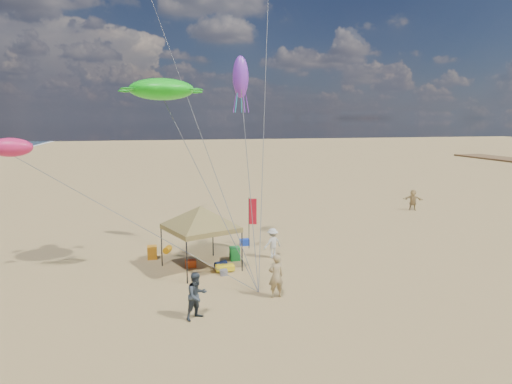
# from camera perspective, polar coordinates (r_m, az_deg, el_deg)

# --- Properties ---
(ground) EXTENTS (280.00, 280.00, 0.00)m
(ground) POSITION_cam_1_polar(r_m,az_deg,el_deg) (19.22, 2.18, -13.31)
(ground) COLOR tan
(ground) RESTS_ON ground
(canopy_tent) EXTENTS (5.61, 5.61, 3.69)m
(canopy_tent) POSITION_cam_1_polar(r_m,az_deg,el_deg) (21.89, -7.19, -2.12)
(canopy_tent) COLOR black
(canopy_tent) RESTS_ON ground
(feather_flag) EXTENTS (0.44, 0.15, 2.99)m
(feather_flag) POSITION_cam_1_polar(r_m,az_deg,el_deg) (25.33, -0.55, -2.93)
(feather_flag) COLOR black
(feather_flag) RESTS_ON ground
(cooler_red) EXTENTS (0.54, 0.38, 0.38)m
(cooler_red) POSITION_cam_1_polar(r_m,az_deg,el_deg) (22.86, -8.42, -9.13)
(cooler_red) COLOR #B7380E
(cooler_red) RESTS_ON ground
(cooler_blue) EXTENTS (0.54, 0.38, 0.38)m
(cooler_blue) POSITION_cam_1_polar(r_m,az_deg,el_deg) (26.38, -1.48, -6.48)
(cooler_blue) COLOR #173ABE
(cooler_blue) RESTS_ON ground
(bag_navy) EXTENTS (0.69, 0.54, 0.36)m
(bag_navy) POSITION_cam_1_polar(r_m,az_deg,el_deg) (22.60, -4.55, -9.30)
(bag_navy) COLOR #0C1538
(bag_navy) RESTS_ON ground
(bag_orange) EXTENTS (0.54, 0.69, 0.36)m
(bag_orange) POSITION_cam_1_polar(r_m,az_deg,el_deg) (25.50, -11.34, -7.26)
(bag_orange) COLOR #C87D0B
(bag_orange) RESTS_ON ground
(chair_green) EXTENTS (0.50, 0.50, 0.70)m
(chair_green) POSITION_cam_1_polar(r_m,az_deg,el_deg) (23.74, -2.74, -7.92)
(chair_green) COLOR #17822E
(chair_green) RESTS_ON ground
(chair_yellow) EXTENTS (0.50, 0.50, 0.70)m
(chair_yellow) POSITION_cam_1_polar(r_m,az_deg,el_deg) (24.54, -13.23, -7.58)
(chair_yellow) COLOR orange
(chair_yellow) RESTS_ON ground
(crate_grey) EXTENTS (0.34, 0.30, 0.28)m
(crate_grey) POSITION_cam_1_polar(r_m,az_deg,el_deg) (21.63, -4.18, -10.28)
(crate_grey) COLOR slate
(crate_grey) RESTS_ON ground
(beach_cart) EXTENTS (0.90, 0.50, 0.24)m
(beach_cart) POSITION_cam_1_polar(r_m,az_deg,el_deg) (22.07, -4.02, -9.70)
(beach_cart) COLOR yellow
(beach_cart) RESTS_ON ground
(person_near_a) EXTENTS (0.73, 0.52, 1.87)m
(person_near_a) POSITION_cam_1_polar(r_m,az_deg,el_deg) (18.83, 2.58, -10.75)
(person_near_a) COLOR tan
(person_near_a) RESTS_ON ground
(person_near_b) EXTENTS (1.10, 1.04, 1.80)m
(person_near_b) POSITION_cam_1_polar(r_m,az_deg,el_deg) (17.10, -7.63, -13.10)
(person_near_b) COLOR #313B43
(person_near_b) RESTS_ON ground
(person_near_c) EXTENTS (1.18, 0.90, 1.62)m
(person_near_c) POSITION_cam_1_polar(r_m,az_deg,el_deg) (23.99, 2.14, -6.58)
(person_near_c) COLOR silver
(person_near_c) RESTS_ON ground
(person_far_c) EXTENTS (1.63, 1.27, 1.72)m
(person_far_c) POSITION_cam_1_polar(r_m,az_deg,el_deg) (38.43, 19.56, -0.94)
(person_far_c) COLOR tan
(person_far_c) RESTS_ON ground
(turtle_kite) EXTENTS (3.64, 3.31, 0.99)m
(turtle_kite) POSITION_cam_1_polar(r_m,az_deg,el_deg) (21.34, -12.06, 12.81)
(turtle_kite) COLOR #19E11C
(turtle_kite) RESTS_ON ground
(fish_kite) EXTENTS (2.06, 1.36, 0.84)m
(fish_kite) POSITION_cam_1_polar(r_m,az_deg,el_deg) (22.53, -29.10, 5.04)
(fish_kite) COLOR #E3225E
(fish_kite) RESTS_ON ground
(squid_kite) EXTENTS (1.13, 1.13, 2.30)m
(squid_kite) POSITION_cam_1_polar(r_m,az_deg,el_deg) (25.32, -2.00, 14.59)
(squid_kite) COLOR #8E38DB
(squid_kite) RESTS_ON ground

